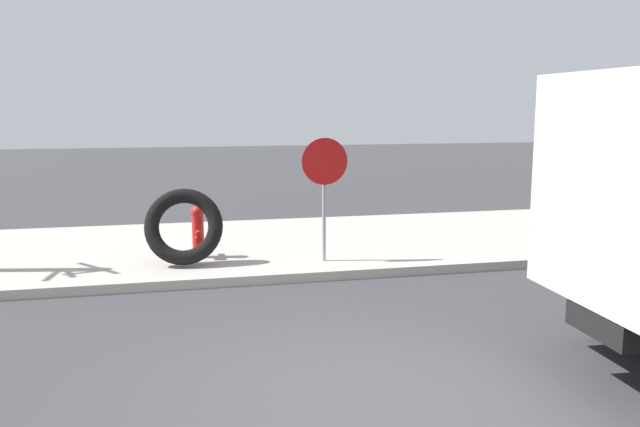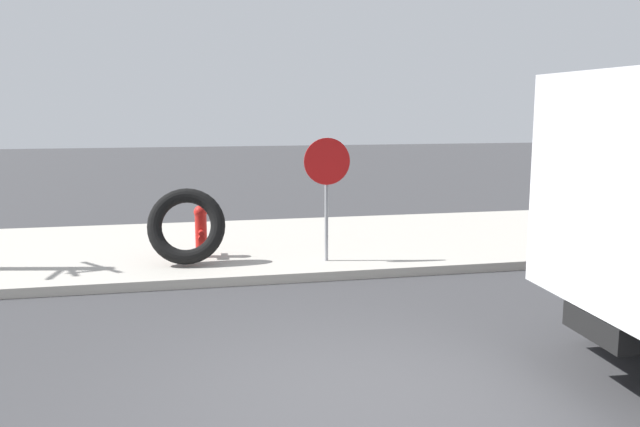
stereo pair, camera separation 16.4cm
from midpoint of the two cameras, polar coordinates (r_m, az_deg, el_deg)
The scene contains 5 objects.
ground_plane at distance 6.44m, azimuth 0.60°, elevation -15.34°, with size 80.00×80.00×0.00m, color #38383A.
sidewalk_curb at distance 12.54m, azimuth -6.52°, elevation -2.84°, with size 36.00×5.00×0.15m, color #ADA89E.
fire_hydrant at distance 11.37m, azimuth -10.86°, elevation -1.39°, with size 0.23×0.51×0.88m.
loose_tire at distance 10.84m, azimuth -12.07°, elevation -1.11°, with size 1.25×1.25×0.24m, color black.
stop_sign at distance 10.76m, azimuth -0.06°, elevation 3.20°, with size 0.76×0.08×2.03m.
Camera 1 is at (-1.48, -5.67, 2.67)m, focal length 37.22 mm.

